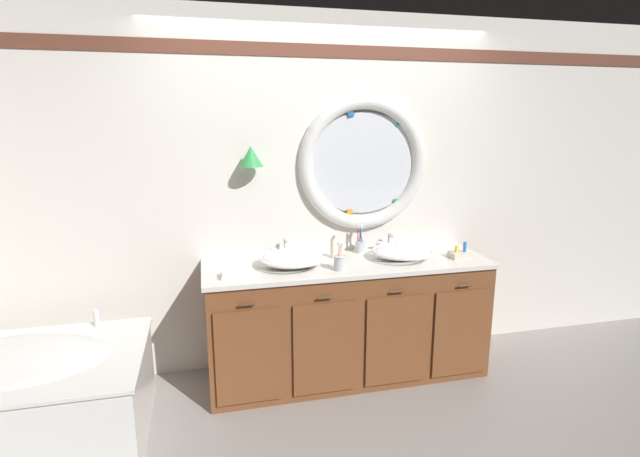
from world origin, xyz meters
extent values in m
plane|color=gray|center=(0.00, 0.00, 0.00)|extent=(14.00, 14.00, 0.00)
cube|color=silver|center=(0.00, 0.59, 1.30)|extent=(6.40, 0.08, 2.60)
cube|color=brown|center=(0.00, 0.55, 2.32)|extent=(6.27, 0.01, 0.09)
ellipsoid|color=silver|center=(0.30, 0.54, 1.53)|extent=(0.89, 0.02, 0.75)
torus|color=silver|center=(0.30, 0.53, 1.53)|extent=(1.00, 0.10, 1.00)
cube|color=purple|center=(0.74, 0.52, 1.57)|extent=(0.05, 0.01, 0.05)
cube|color=teal|center=(0.57, 0.52, 1.83)|extent=(0.04, 0.01, 0.04)
cube|color=#2866B7|center=(0.19, 0.52, 1.90)|extent=(0.05, 0.01, 0.05)
cube|color=green|center=(-0.12, 0.52, 1.66)|extent=(0.05, 0.01, 0.05)
cube|color=red|center=(-0.12, 0.52, 1.40)|extent=(0.05, 0.01, 0.05)
cube|color=orange|center=(0.19, 0.52, 1.16)|extent=(0.05, 0.01, 0.05)
cube|color=green|center=(0.57, 0.52, 1.23)|extent=(0.05, 0.01, 0.05)
cylinder|color=#4C3823|center=(-0.55, 0.51, 1.62)|extent=(0.02, 0.09, 0.02)
cone|color=green|center=(-0.55, 0.46, 1.60)|extent=(0.17, 0.17, 0.14)
cube|color=brown|center=(0.09, 0.24, 0.42)|extent=(1.99, 0.62, 0.84)
cube|color=silver|center=(0.09, 0.24, 0.85)|extent=(2.03, 0.65, 0.03)
cube|color=silver|center=(0.09, 0.54, 0.78)|extent=(1.99, 0.02, 0.11)
cube|color=brown|center=(-0.65, -0.08, 0.38)|extent=(0.42, 0.02, 0.63)
cylinder|color=#422D1E|center=(-0.65, -0.09, 0.74)|extent=(0.10, 0.01, 0.01)
cube|color=brown|center=(-0.15, -0.08, 0.38)|extent=(0.42, 0.02, 0.63)
cylinder|color=#422D1E|center=(-0.15, -0.09, 0.74)|extent=(0.10, 0.01, 0.01)
cube|color=brown|center=(0.34, -0.08, 0.38)|extent=(0.42, 0.02, 0.63)
cylinder|color=#422D1E|center=(0.34, -0.09, 0.74)|extent=(0.10, 0.01, 0.01)
cube|color=brown|center=(0.84, -0.08, 0.38)|extent=(0.42, 0.02, 0.63)
cylinder|color=#422D1E|center=(0.84, -0.09, 0.74)|extent=(0.10, 0.01, 0.01)
cube|color=white|center=(-1.98, -0.13, 0.27)|extent=(1.40, 0.91, 0.54)
ellipsoid|color=white|center=(-1.98, -0.13, 0.49)|extent=(1.15, 0.71, 0.28)
cube|color=white|center=(-1.98, -0.13, 0.53)|extent=(1.43, 0.94, 0.02)
cylinder|color=silver|center=(-1.59, 0.26, 0.60)|extent=(0.04, 0.04, 0.11)
cylinder|color=silver|center=(-1.98, -0.13, 0.49)|extent=(0.04, 0.04, 0.01)
ellipsoid|color=white|center=(-0.31, 0.21, 0.93)|extent=(0.43, 0.32, 0.12)
torus|color=white|center=(-0.31, 0.21, 0.93)|extent=(0.45, 0.45, 0.02)
cylinder|color=silver|center=(-0.31, 0.21, 0.93)|extent=(0.03, 0.03, 0.01)
ellipsoid|color=white|center=(0.50, 0.21, 0.92)|extent=(0.42, 0.28, 0.11)
torus|color=white|center=(0.50, 0.21, 0.92)|extent=(0.44, 0.44, 0.02)
cylinder|color=silver|center=(0.50, 0.21, 0.92)|extent=(0.03, 0.03, 0.01)
cylinder|color=silver|center=(-0.31, 0.48, 0.88)|extent=(0.05, 0.05, 0.02)
cylinder|color=silver|center=(-0.31, 0.48, 0.94)|extent=(0.02, 0.02, 0.11)
sphere|color=silver|center=(-0.31, 0.48, 1.00)|extent=(0.03, 0.03, 0.03)
cylinder|color=silver|center=(-0.31, 0.41, 1.00)|extent=(0.02, 0.13, 0.02)
cylinder|color=silver|center=(-0.40, 0.48, 0.90)|extent=(0.04, 0.04, 0.06)
cylinder|color=silver|center=(-0.23, 0.48, 0.90)|extent=(0.04, 0.04, 0.06)
cube|color=silver|center=(-0.40, 0.48, 0.93)|extent=(0.05, 0.01, 0.01)
cube|color=silver|center=(-0.23, 0.48, 0.93)|extent=(0.05, 0.01, 0.01)
cylinder|color=silver|center=(0.50, 0.48, 0.88)|extent=(0.05, 0.05, 0.02)
cylinder|color=silver|center=(0.50, 0.48, 0.94)|extent=(0.02, 0.02, 0.10)
sphere|color=silver|center=(0.50, 0.48, 0.99)|extent=(0.03, 0.03, 0.03)
cylinder|color=silver|center=(0.50, 0.43, 0.99)|extent=(0.02, 0.10, 0.02)
cylinder|color=silver|center=(0.42, 0.48, 0.90)|extent=(0.04, 0.04, 0.06)
cylinder|color=silver|center=(0.58, 0.48, 0.90)|extent=(0.04, 0.04, 0.06)
cube|color=silver|center=(0.42, 0.48, 0.93)|extent=(0.05, 0.01, 0.01)
cube|color=silver|center=(0.58, 0.48, 0.93)|extent=(0.05, 0.01, 0.01)
cylinder|color=silver|center=(-0.01, 0.07, 0.91)|extent=(0.09, 0.09, 0.09)
torus|color=silver|center=(-0.01, 0.07, 0.96)|extent=(0.09, 0.09, 0.01)
cylinder|color=yellow|center=(0.00, 0.07, 0.95)|extent=(0.02, 0.03, 0.15)
cube|color=white|center=(0.00, 0.07, 1.04)|extent=(0.02, 0.02, 0.02)
cylinder|color=pink|center=(-0.02, 0.07, 0.96)|extent=(0.03, 0.03, 0.16)
cube|color=white|center=(-0.02, 0.07, 1.05)|extent=(0.02, 0.03, 0.03)
cylinder|color=silver|center=(0.26, 0.45, 0.91)|extent=(0.08, 0.08, 0.08)
torus|color=silver|center=(0.26, 0.45, 0.95)|extent=(0.08, 0.08, 0.01)
cylinder|color=#19ADB2|center=(0.27, 0.46, 0.97)|extent=(0.04, 0.02, 0.18)
cube|color=white|center=(0.27, 0.46, 1.07)|extent=(0.02, 0.02, 0.02)
cylinder|color=#E0383D|center=(0.26, 0.47, 0.96)|extent=(0.01, 0.02, 0.17)
cube|color=white|center=(0.26, 0.47, 1.05)|extent=(0.01, 0.02, 0.02)
cylinder|color=#E0383D|center=(0.24, 0.46, 0.96)|extent=(0.02, 0.03, 0.17)
cube|color=white|center=(0.24, 0.46, 1.06)|extent=(0.02, 0.02, 0.03)
cylinder|color=blue|center=(0.26, 0.43, 0.97)|extent=(0.03, 0.02, 0.18)
cube|color=white|center=(0.26, 0.43, 1.07)|extent=(0.02, 0.02, 0.02)
cylinder|color=#EFE5C6|center=(0.03, 0.37, 0.94)|extent=(0.05, 0.05, 0.14)
cylinder|color=silver|center=(0.03, 0.37, 1.02)|extent=(0.03, 0.03, 0.02)
cylinder|color=silver|center=(0.03, 0.35, 1.03)|extent=(0.01, 0.04, 0.01)
cube|color=white|center=(-0.72, 0.07, 0.88)|extent=(0.15, 0.10, 0.02)
cube|color=white|center=(-0.72, 0.07, 0.90)|extent=(0.14, 0.10, 0.02)
cube|color=beige|center=(0.92, 0.14, 0.89)|extent=(0.15, 0.11, 0.04)
cylinder|color=yellow|center=(0.89, 0.14, 0.93)|extent=(0.02, 0.02, 0.05)
cylinder|color=blue|center=(0.96, 0.14, 0.94)|extent=(0.02, 0.02, 0.07)
camera|label=1|loc=(-0.87, -2.91, 1.86)|focal=27.08mm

